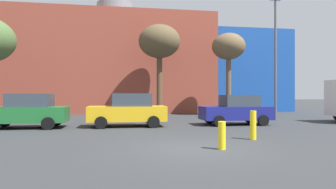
{
  "coord_description": "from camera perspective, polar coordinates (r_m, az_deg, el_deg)",
  "views": [
    {
      "loc": [
        -2.37,
        -9.27,
        1.75
      ],
      "look_at": [
        0.77,
        10.48,
        1.79
      ],
      "focal_mm": 31.04,
      "sensor_mm": 36.0,
      "label": 1
    }
  ],
  "objects": [
    {
      "name": "parked_car_1",
      "position": [
        17.06,
        -25.97,
        -2.93
      ],
      "size": [
        4.22,
        2.07,
        1.83
      ],
      "rotation": [
        0.0,
        0.0,
        3.14
      ],
      "color": "#1E662D",
      "rests_on": "ground_plane"
    },
    {
      "name": "building_backdrop",
      "position": [
        33.17,
        -10.38,
        5.1
      ],
      "size": [
        37.22,
        11.63,
        11.96
      ],
      "color": "brown",
      "rests_on": "ground_plane"
    },
    {
      "name": "parked_car_3",
      "position": [
        17.64,
        13.27,
        -2.96
      ],
      "size": [
        4.06,
        1.99,
        1.76
      ],
      "rotation": [
        0.0,
        0.0,
        3.14
      ],
      "color": "navy",
      "rests_on": "ground_plane"
    },
    {
      "name": "bollard_yellow_0",
      "position": [
        9.57,
        10.54,
        -7.91
      ],
      "size": [
        0.24,
        0.24,
        0.9
      ],
      "primitive_type": "cylinder",
      "color": "yellow",
      "rests_on": "ground_plane"
    },
    {
      "name": "bare_tree_2",
      "position": [
        25.02,
        -1.7,
        10.12
      ],
      "size": [
        3.54,
        3.54,
        7.73
      ],
      "color": "brown",
      "rests_on": "ground_plane"
    },
    {
      "name": "parked_car_2",
      "position": [
        16.33,
        -7.76,
        -3.04
      ],
      "size": [
        4.25,
        2.09,
        1.84
      ],
      "rotation": [
        0.0,
        0.0,
        3.14
      ],
      "color": "gold",
      "rests_on": "ground_plane"
    },
    {
      "name": "bare_tree_1",
      "position": [
        25.74,
        11.8,
        8.87
      ],
      "size": [
        2.84,
        2.84,
        7.07
      ],
      "color": "brown",
      "rests_on": "ground_plane"
    },
    {
      "name": "ground_plane",
      "position": [
        9.73,
        5.32,
        -10.48
      ],
      "size": [
        200.0,
        200.0,
        0.0
      ],
      "primitive_type": "plane",
      "color": "#2D3033"
    },
    {
      "name": "street_lamp",
      "position": [
        21.79,
        20.35,
        8.0
      ],
      "size": [
        0.8,
        0.24,
        8.58
      ],
      "color": "#59595E",
      "rests_on": "ground_plane"
    },
    {
      "name": "bollard_yellow_1",
      "position": [
        11.94,
        16.37,
        -5.79
      ],
      "size": [
        0.24,
        0.24,
        1.14
      ],
      "primitive_type": "cylinder",
      "color": "yellow",
      "rests_on": "ground_plane"
    }
  ]
}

